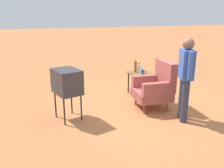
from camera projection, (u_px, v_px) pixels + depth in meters
ground_plane at (149, 109)px, 5.45m from camera, size 60.00×60.00×0.00m
armchair at (156, 86)px, 5.40m from camera, size 0.84×0.85×1.06m
side_table at (140, 76)px, 6.28m from camera, size 0.56×0.56×0.59m
tv_on_stand at (67, 82)px, 4.71m from camera, size 0.69×0.58×1.03m
person_standing at (186, 75)px, 4.63m from camera, size 0.54×0.34×1.64m
bottle_short_clear at (141, 69)px, 6.22m from camera, size 0.06×0.06×0.20m
bottle_tall_amber at (135, 66)px, 6.29m from camera, size 0.07×0.07×0.30m
soda_can_blue at (143, 72)px, 6.09m from camera, size 0.07×0.07×0.12m
flower_vase at (139, 66)px, 6.38m from camera, size 0.14×0.10×0.27m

